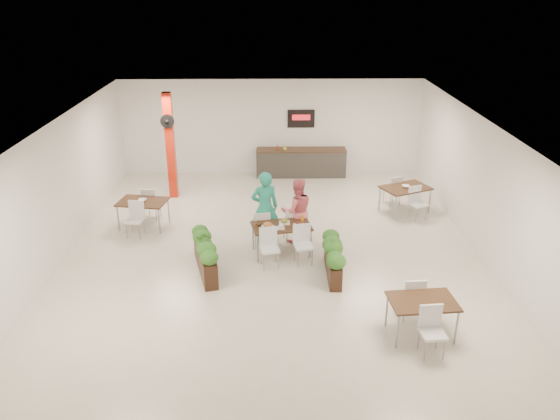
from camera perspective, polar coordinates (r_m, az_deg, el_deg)
The scene contains 12 objects.
ground at distance 13.43m, azimuth -0.87°, elevation -4.44°, with size 12.00×12.00×0.00m, color beige.
room_shell at distance 12.63m, azimuth -0.92°, elevation 3.66°, with size 10.10×12.10×3.22m.
red_column at distance 16.63m, azimuth -11.39°, elevation 6.68°, with size 0.40×0.41×3.20m.
service_counter at distance 18.50m, azimuth 2.20°, elevation 5.05°, with size 3.00×0.64×2.20m.
main_table at distance 13.11m, azimuth 0.11°, elevation -2.08°, with size 1.52×1.82×0.92m.
diner_man at distance 13.58m, azimuth -1.59°, elevation 0.25°, with size 0.69×0.45×1.88m, color teal.
diner_woman at distance 13.63m, azimuth 1.78°, elevation -0.09°, with size 0.82×0.64×1.69m, color #EC6977.
planter_left at distance 12.48m, azimuth -7.86°, elevation -4.33°, with size 0.77×1.86×0.99m.
planter_right at distance 12.32m, azimuth 5.58°, elevation -4.75°, with size 0.42×1.69×0.88m.
side_table_a at distance 14.99m, azimuth -14.14°, elevation 0.51°, with size 1.38×1.67×0.92m.
side_table_b at distance 15.91m, azimuth 12.96°, elevation 1.97°, with size 1.55×1.65×0.92m.
side_table_c at distance 10.54m, azimuth 14.64°, elevation -9.70°, with size 1.28×1.65×0.92m.
Camera 1 is at (0.02, -11.92, 6.19)m, focal length 35.00 mm.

